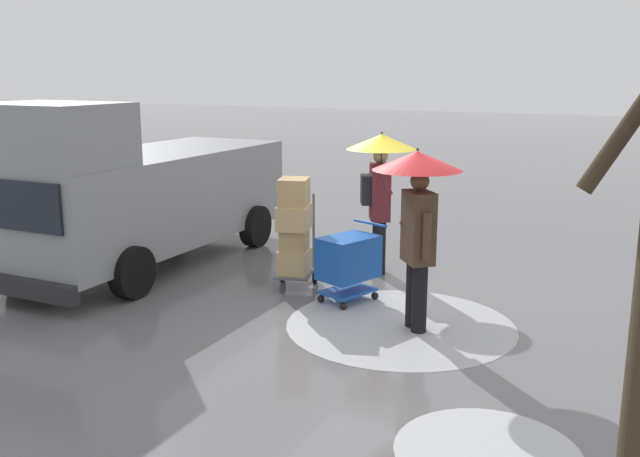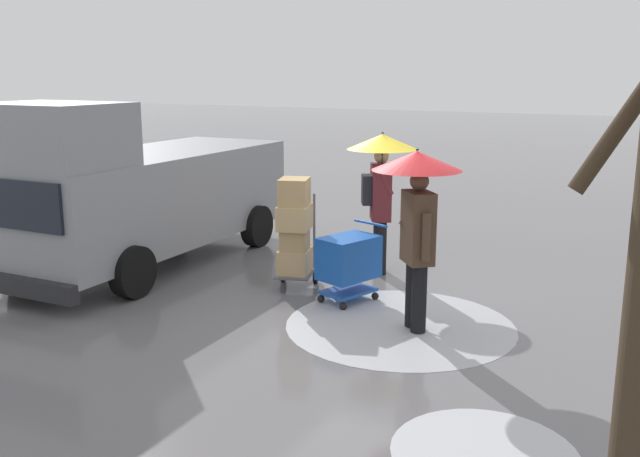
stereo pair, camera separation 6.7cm
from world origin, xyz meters
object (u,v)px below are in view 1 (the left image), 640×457
shopping_cart_vendor (348,260)px  hand_dolly_boxes (294,228)px  cargo_van_parked_right (138,192)px  pedestrian_pink_side (380,171)px  pedestrian_black_side (418,197)px

shopping_cart_vendor → hand_dolly_boxes: 0.97m
cargo_van_parked_right → shopping_cart_vendor: size_ratio=5.32×
cargo_van_parked_right → pedestrian_pink_side: 3.76m
cargo_van_parked_right → pedestrian_pink_side: (-3.48, -1.35, 0.39)m
pedestrian_black_side → shopping_cart_vendor: bearing=-25.0°
hand_dolly_boxes → pedestrian_pink_side: bearing=-120.3°
hand_dolly_boxes → pedestrian_black_side: size_ratio=0.73×
cargo_van_parked_right → shopping_cart_vendor: bearing=179.0°
cargo_van_parked_right → pedestrian_black_side: 4.84m
shopping_cart_vendor → hand_dolly_boxes: hand_dolly_boxes is taller
cargo_van_parked_right → hand_dolly_boxes: bearing=-178.1°
cargo_van_parked_right → shopping_cart_vendor: cargo_van_parked_right is taller
pedestrian_pink_side → shopping_cart_vendor: bearing=97.0°
shopping_cart_vendor → hand_dolly_boxes: size_ratio=0.65×
shopping_cart_vendor → pedestrian_black_side: 1.61m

